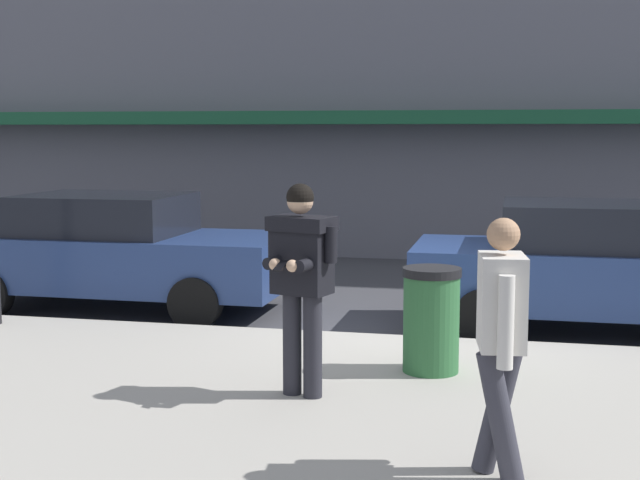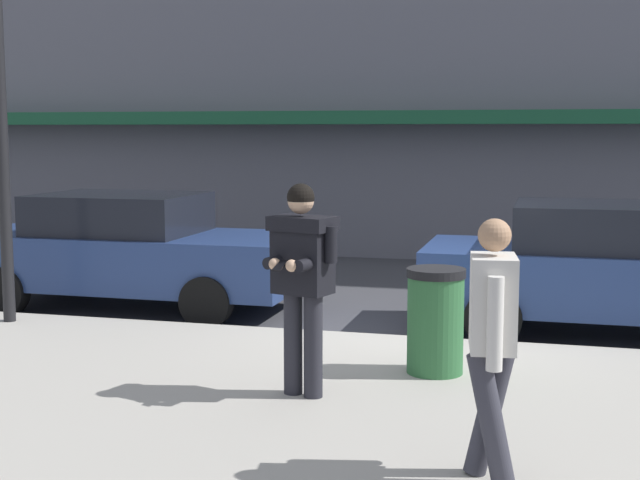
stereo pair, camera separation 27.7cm
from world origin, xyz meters
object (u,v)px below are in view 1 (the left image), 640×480
Objects in this scene: pedestrian_in_light_coat at (501,331)px; parked_sedan_mid at (605,267)px; parked_sedan_near at (115,251)px; trash_bin at (431,319)px; man_texting_on_phone at (301,266)px.

parked_sedan_mid is at bearing 77.69° from pedestrian_in_light_coat.
parked_sedan_near is at bearing 134.83° from pedestrian_in_light_coat.
pedestrian_in_light_coat reaches higher than parked_sedan_mid.
pedestrian_in_light_coat is at bearing -45.17° from parked_sedan_near.
pedestrian_in_light_coat is 2.59m from trash_bin.
man_texting_on_phone is 1.54m from trash_bin.
parked_sedan_mid is 5.19m from pedestrian_in_light_coat.
parked_sedan_near is 2.50× the size of man_texting_on_phone.
parked_sedan_near is 2.65× the size of pedestrian_in_light_coat.
pedestrian_in_light_coat is (-1.10, -5.06, 0.32)m from parked_sedan_mid.
parked_sedan_near and parked_sedan_mid have the same top height.
parked_sedan_mid is 4.59× the size of trash_bin.
pedestrian_in_light_coat is (5.08, -5.11, 0.32)m from parked_sedan_near.
parked_sedan_mid is 3.15m from trash_bin.
man_texting_on_phone is at bearing -46.91° from parked_sedan_near.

